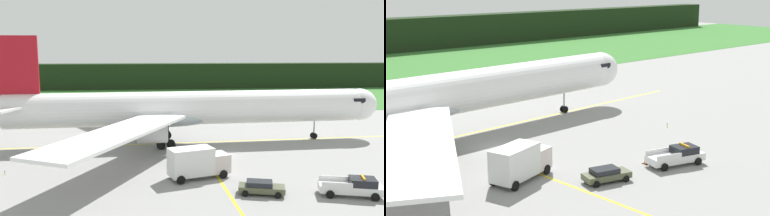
{
  "view_description": "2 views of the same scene",
  "coord_description": "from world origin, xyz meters",
  "views": [
    {
      "loc": [
        -8.3,
        -51.44,
        13.98
      ],
      "look_at": [
        -2.95,
        8.37,
        4.92
      ],
      "focal_mm": 38.65,
      "sensor_mm": 36.0,
      "label": 1
    },
    {
      "loc": [
        -31.1,
        -47.98,
        17.75
      ],
      "look_at": [
        5.97,
        -5.75,
        4.55
      ],
      "focal_mm": 51.68,
      "sensor_mm": 36.0,
      "label": 2
    }
  ],
  "objects": [
    {
      "name": "apron_cone",
      "position": [
        7.95,
        -13.62,
        0.38
      ],
      "size": [
        0.62,
        0.62,
        0.77
      ],
      "color": "black",
      "rests_on": "ground"
    },
    {
      "name": "ops_pickup_truck",
      "position": [
        10.1,
        -15.77,
        0.91
      ],
      "size": [
        6.13,
        3.53,
        1.94
      ],
      "color": "silver",
      "rests_on": "ground"
    },
    {
      "name": "distant_tree_line",
      "position": [
        0.0,
        84.9,
        4.11
      ],
      "size": [
        288.0,
        6.78,
        8.22
      ],
      "primitive_type": "cube",
      "color": "black",
      "rests_on": "ground"
    },
    {
      "name": "taxiway_centerline_spur",
      "position": [
        -1.23,
        -18.15,
        0.0
      ],
      "size": [
        1.97,
        30.91,
        0.01
      ],
      "primitive_type": "cube",
      "rotation": [
        0.0,
        0.0,
        -1.52
      ],
      "color": "yellow",
      "rests_on": "ground"
    },
    {
      "name": "airliner",
      "position": [
        -4.63,
        7.04,
        5.01
      ],
      "size": [
        59.68,
        51.17,
        15.35
      ],
      "color": "white",
      "rests_on": "ground"
    },
    {
      "name": "staff_car",
      "position": [
        1.58,
        -14.56,
        0.7
      ],
      "size": [
        4.63,
        2.8,
        1.3
      ],
      "color": "#494E35",
      "rests_on": "ground"
    },
    {
      "name": "taxiway_centerline_main",
      "position": [
        -3.58,
        7.1,
        0.0
      ],
      "size": [
        80.94,
        4.68,
        0.01
      ],
      "primitive_type": "cube",
      "rotation": [
        0.0,
        0.0,
        0.05
      ],
      "color": "yellow",
      "rests_on": "ground"
    },
    {
      "name": "ground",
      "position": [
        0.0,
        0.0,
        0.0
      ],
      "size": [
        320.0,
        320.0,
        0.0
      ],
      "primitive_type": "plane",
      "color": "gray"
    },
    {
      "name": "grass_verge",
      "position": [
        0.0,
        58.85,
        0.02
      ],
      "size": [
        320.0,
        49.22,
        0.04
      ],
      "primitive_type": "cube",
      "color": "#35702D",
      "rests_on": "ground"
    },
    {
      "name": "taxiway_edge_light_west",
      "position": [
        -24.86,
        -6.08,
        0.24
      ],
      "size": [
        0.12,
        0.12,
        0.43
      ],
      "color": "yellow",
      "rests_on": "ground"
    },
    {
      "name": "catering_truck",
      "position": [
        -3.96,
        -9.15,
        1.77
      ],
      "size": [
        6.93,
        4.33,
        3.5
      ],
      "color": "beige",
      "rests_on": "ground"
    }
  ]
}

